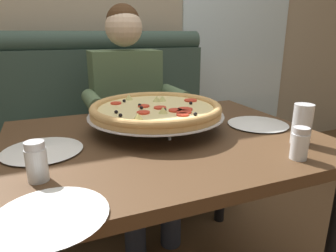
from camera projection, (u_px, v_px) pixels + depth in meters
booth_bench at (115, 143)px, 2.06m from camera, size 1.47×0.78×1.13m
dining_table at (165, 159)px, 1.17m from camera, size 1.17×0.91×0.74m
diner_main at (131, 106)px, 1.75m from camera, size 0.54×0.64×1.27m
pizza at (156, 110)px, 1.21m from camera, size 0.54×0.54×0.12m
shaker_oregano at (37, 164)px, 0.79m from camera, size 0.06×0.06×0.11m
shaker_parmesan at (299, 146)px, 0.93m from camera, size 0.05×0.05×0.10m
plate_near_left at (50, 213)px, 0.64m from camera, size 0.25×0.25×0.02m
plate_near_right at (258, 123)px, 1.28m from camera, size 0.25×0.25×0.02m
plate_far_side at (42, 149)px, 1.00m from camera, size 0.26×0.26×0.02m
drinking_glass at (302, 127)px, 1.05m from camera, size 0.07×0.07×0.14m
patio_chair at (211, 84)px, 3.68m from camera, size 0.40×0.40×0.86m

